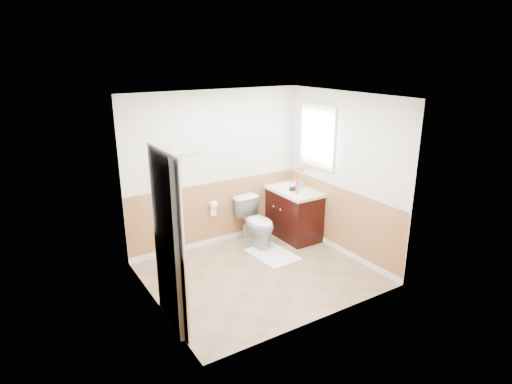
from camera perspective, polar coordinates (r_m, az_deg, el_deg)
floor at (r=6.25m, az=0.44°, el=-10.85°), size 3.00×3.00×0.00m
ceiling at (r=5.49m, az=0.51°, el=12.63°), size 3.00×3.00×0.00m
wall_back at (r=6.84m, az=-5.38°, el=2.98°), size 3.00×0.00×3.00m
wall_front at (r=4.77m, az=8.89°, el=-3.96°), size 3.00×0.00×3.00m
wall_left at (r=5.15m, az=-13.79°, el=-2.60°), size 0.00×3.00×3.00m
wall_right at (r=6.64m, az=11.48°, el=2.24°), size 0.00×3.00×3.00m
wainscot_back at (r=7.06m, az=-5.16°, el=-2.93°), size 3.00×0.00×3.00m
wainscot_front at (r=5.10m, az=8.39°, el=-11.75°), size 3.00×0.00×3.00m
wainscot_left at (r=5.45m, az=-13.08°, el=-9.97°), size 0.00×2.60×2.60m
wainscot_right at (r=6.87m, az=11.02°, el=-3.81°), size 0.00×2.60×2.60m
toilet at (r=6.99m, az=0.04°, el=-4.07°), size 0.48×0.79×0.78m
bath_mat at (r=6.77m, az=2.22°, el=-8.33°), size 0.60×0.83×0.02m
vanity_cabinet at (r=7.37m, az=4.72°, el=-2.81°), size 0.55×1.10×0.80m
vanity_knob_left at (r=7.08m, az=3.28°, el=-2.39°), size 0.03×0.03×0.03m
vanity_knob_right at (r=7.23m, az=2.37°, el=-1.92°), size 0.03×0.03×0.03m
countertop at (r=7.23m, az=4.74°, el=0.32°), size 0.60×1.15×0.05m
sink_basin at (r=7.34m, az=4.12°, el=0.90°), size 0.36×0.36×0.02m
faucet at (r=7.42m, az=5.25°, el=1.55°), size 0.02×0.02×0.14m
lotion_bottle at (r=6.93m, az=5.50°, el=0.69°), size 0.05×0.05×0.22m
soap_dispenser at (r=7.22m, az=5.93°, el=1.17°), size 0.09×0.09×0.17m
hair_dryer_body at (r=7.10m, az=5.06°, el=0.49°), size 0.14×0.07×0.07m
hair_dryer_handle at (r=7.09m, az=4.84°, el=0.22°), size 0.03×0.03×0.07m
mirror_panel at (r=7.37m, az=5.63°, el=6.47°), size 0.02×0.35×0.90m
window_frame at (r=6.93m, az=8.22°, el=7.33°), size 0.04×0.80×1.00m
window_glass at (r=6.94m, az=8.33°, el=7.34°), size 0.01×0.70×0.90m
door at (r=4.87m, az=-10.76°, el=-6.53°), size 0.29×0.78×2.04m
door_frame at (r=4.84m, az=-11.60°, el=-6.61°), size 0.02×0.92×2.10m
door_knob at (r=5.20m, az=-11.44°, el=-5.78°), size 0.06×0.06×0.06m
towel_bar at (r=6.49m, az=-9.62°, el=5.16°), size 0.62×0.02×0.02m
tp_holder_bar at (r=6.90m, az=-5.72°, el=-1.69°), size 0.14×0.02×0.02m
tp_roll at (r=6.90m, az=-5.72°, el=-1.69°), size 0.10×0.11×0.11m
tp_sheet at (r=6.93m, az=-5.69°, el=-2.54°), size 0.10×0.01×0.16m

